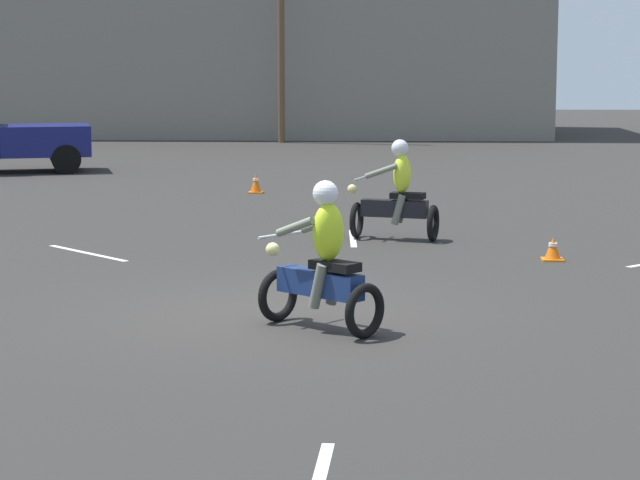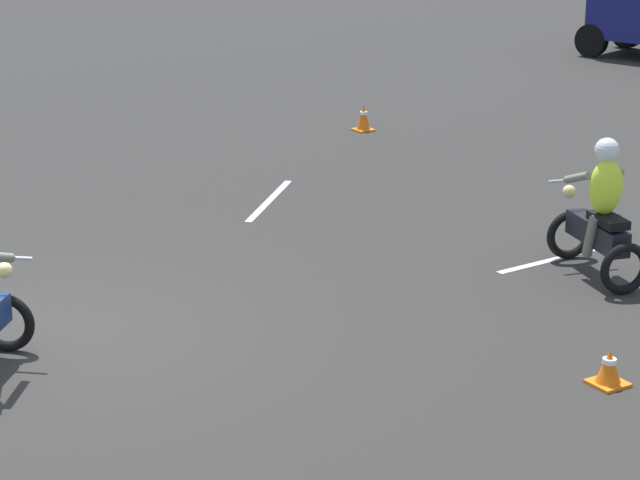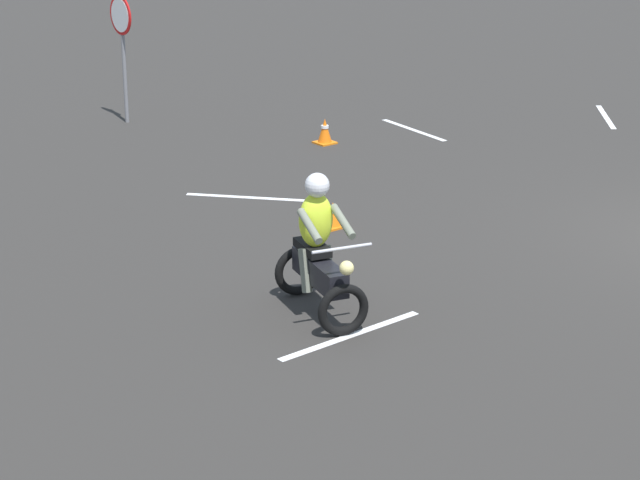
{
  "view_description": "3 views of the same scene",
  "coord_description": "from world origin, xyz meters",
  "px_view_note": "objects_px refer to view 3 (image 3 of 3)",
  "views": [
    {
      "loc": [
        1.14,
        -14.32,
        2.96
      ],
      "look_at": [
        0.55,
        -0.87,
        1.0
      ],
      "focal_mm": 70.0,
      "sensor_mm": 36.0,
      "label": 1
    },
    {
      "loc": [
        11.4,
        -3.85,
        4.85
      ],
      "look_at": [
        1.01,
        2.61,
        0.9
      ],
      "focal_mm": 70.0,
      "sensor_mm": 36.0,
      "label": 2
    },
    {
      "loc": [
        -8.87,
        14.22,
        5.58
      ],
      "look_at": [
        1.48,
        6.08,
        0.9
      ],
      "focal_mm": 70.0,
      "sensor_mm": 36.0,
      "label": 3
    }
  ],
  "objects_px": {
    "stop_sign": "(122,33)",
    "traffic_cone_mid_center": "(325,132)",
    "motorcycle_rider_background": "(319,254)",
    "traffic_cone_near_left": "(333,215)"
  },
  "relations": [
    {
      "from": "motorcycle_rider_background",
      "to": "traffic_cone_near_left",
      "type": "bearing_deg",
      "value": -116.62
    },
    {
      "from": "motorcycle_rider_background",
      "to": "stop_sign",
      "type": "bearing_deg",
      "value": -91.54
    },
    {
      "from": "motorcycle_rider_background",
      "to": "stop_sign",
      "type": "distance_m",
      "value": 9.61
    },
    {
      "from": "motorcycle_rider_background",
      "to": "traffic_cone_near_left",
      "type": "distance_m",
      "value": 3.1
    },
    {
      "from": "stop_sign",
      "to": "traffic_cone_mid_center",
      "type": "relative_size",
      "value": 5.29
    },
    {
      "from": "motorcycle_rider_background",
      "to": "stop_sign",
      "type": "xyz_separation_m",
      "value": [
        9.17,
        -2.74,
        0.91
      ]
    },
    {
      "from": "motorcycle_rider_background",
      "to": "traffic_cone_mid_center",
      "type": "distance_m",
      "value": 7.46
    },
    {
      "from": "stop_sign",
      "to": "traffic_cone_near_left",
      "type": "xyz_separation_m",
      "value": [
        -6.89,
        0.71,
        -1.47
      ]
    },
    {
      "from": "traffic_cone_near_left",
      "to": "motorcycle_rider_background",
      "type": "bearing_deg",
      "value": 138.25
    },
    {
      "from": "stop_sign",
      "to": "traffic_cone_mid_center",
      "type": "xyz_separation_m",
      "value": [
        -3.38,
        -1.93,
        -1.43
      ]
    }
  ]
}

